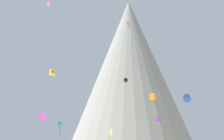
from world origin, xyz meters
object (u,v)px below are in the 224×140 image
kite_blue_mid (187,98)px  kite_orange_mid (153,97)px  kite_pink_high (129,25)px  kite_teal_mid (60,124)px  kite_rainbow_high (48,6)px  rock_massif (135,101)px  kite_yellow_low (110,133)px  kite_violet_low (158,123)px  kite_lime_high (191,48)px  kite_magenta_mid (43,117)px  kite_black_high (126,80)px  kite_gold_mid (53,72)px

kite_blue_mid → kite_orange_mid: 12.08m
kite_pink_high → kite_orange_mid: 16.32m
kite_teal_mid → kite_rainbow_high: bearing=-152.4°
rock_massif → kite_blue_mid: rock_massif is taller
kite_blue_mid → kite_yellow_low: kite_blue_mid is taller
kite_violet_low → rock_massif: bearing=-28.8°
kite_teal_mid → kite_rainbow_high: (2.01, -20.51, 21.34)m
kite_lime_high → kite_magenta_mid: (-41.61, -4.57, -20.33)m
kite_blue_mid → kite_magenta_mid: kite_magenta_mid is taller
kite_rainbow_high → kite_yellow_low: bearing=149.4°
kite_magenta_mid → kite_rainbow_high: 32.47m
kite_black_high → kite_orange_mid: 16.80m
rock_massif → kite_lime_high: rock_massif is taller
kite_blue_mid → kite_teal_mid: 35.68m
kite_orange_mid → kite_gold_mid: bearing=-62.1°
kite_magenta_mid → kite_teal_mid: 8.56m
kite_blue_mid → kite_yellow_low: (-15.42, 14.75, -3.85)m
kite_gold_mid → kite_teal_mid: bearing=148.1°
kite_gold_mid → rock_massif: bearing=121.0°
kite_black_high → kite_yellow_low: bearing=125.4°
kite_pink_high → kite_yellow_low: bearing=50.9°
kite_teal_mid → kite_yellow_low: (13.45, -6.20, -3.10)m
kite_black_high → kite_orange_mid: kite_black_high is taller
rock_massif → kite_magenta_mid: (-24.14, -25.14, -9.73)m
kite_magenta_mid → kite_gold_mid: bearing=140.5°
kite_magenta_mid → kite_gold_mid: (7.65, -17.18, 6.65)m
kite_black_high → kite_magenta_mid: (-22.82, 2.52, -8.87)m
kite_teal_mid → kite_gold_mid: 15.63m
kite_pink_high → kite_gold_mid: 19.88m
kite_yellow_low → kite_violet_low: bearing=13.3°
kite_blue_mid → kite_rainbow_high: (-26.87, 0.44, 20.59)m
kite_violet_low → kite_black_high: bearing=-16.8°
kite_magenta_mid → rock_massif: bearing=-107.4°
kite_teal_mid → kite_magenta_mid: bearing=74.8°
kite_pink_high → kite_gold_mid: kite_pink_high is taller
kite_magenta_mid → kite_yellow_low: 23.52m
kite_lime_high → kite_black_high: kite_lime_high is taller
rock_massif → kite_rainbow_high: (-15.72, -50.51, 8.70)m
kite_magenta_mid → kite_violet_low: size_ratio=1.07×
kite_blue_mid → kite_pink_high: bearing=125.6°
kite_pink_high → kite_orange_mid: (4.48, 4.95, -14.90)m
kite_lime_high → kite_teal_mid: (-35.20, -9.44, -23.24)m
rock_massif → kite_violet_low: 51.55m
kite_lime_high → kite_black_high: bearing=165.7°
kite_pink_high → kite_lime_high: size_ratio=1.76×
kite_pink_high → kite_orange_mid: size_ratio=1.18×
kite_magenta_mid → kite_yellow_low: (19.87, -11.07, -6.01)m
kite_lime_high → kite_orange_mid: (-12.08, -20.18, -19.58)m
rock_massif → kite_lime_high: 28.99m
kite_teal_mid → kite_yellow_low: kite_teal_mid is taller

